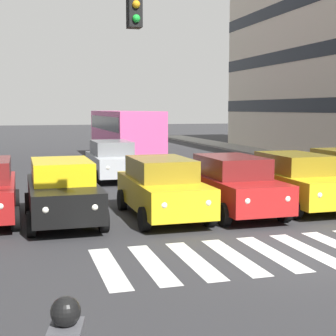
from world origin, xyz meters
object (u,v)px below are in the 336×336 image
Objects in this scene: bus_behind_traffic at (124,130)px; car_5 at (62,190)px; car_4 at (162,187)px; car_row2_0 at (112,160)px; car_2 at (296,180)px; car_3 at (233,184)px.

car_5 is at bearing 72.74° from bus_behind_traffic.
car_4 is 8.19m from car_row2_0.
bus_behind_traffic reaches higher than car_4.
car_row2_0 is (4.48, -7.98, 0.00)m from car_2.
car_2 and car_3 have the same top height.
car_row2_0 is 0.42× the size of bus_behind_traffic.
car_3 is 1.00× the size of car_5.
car_2 is 1.00× the size of car_4.
car_3 and car_4 have the same top height.
bus_behind_traffic is at bearing -105.05° from car_row2_0.
car_4 is 16.53m from bus_behind_traffic.
car_2 is 2.30m from car_3.
bus_behind_traffic reaches higher than car_5.
car_5 is at bearing 70.52° from car_row2_0.
car_5 is at bearing -3.28° from car_3.
car_3 is at bearing 6.81° from car_2.
car_row2_0 is (-2.82, -7.96, 0.00)m from car_5.
bus_behind_traffic is (-2.20, -16.36, 0.97)m from car_4.
car_3 is 1.00× the size of car_4.
car_3 is at bearing 90.00° from bus_behind_traffic.
car_row2_0 is (-0.00, -8.19, 0.00)m from car_4.
car_5 is at bearing -0.12° from car_2.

